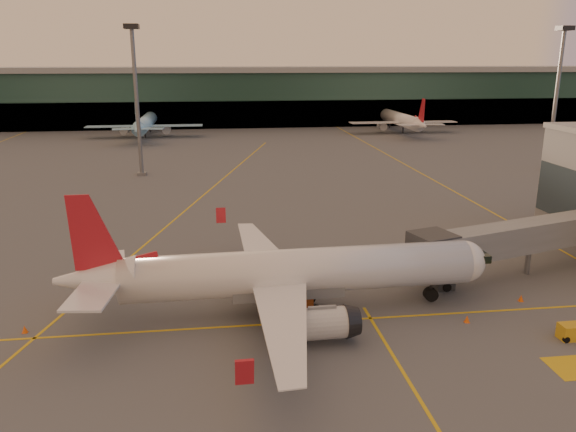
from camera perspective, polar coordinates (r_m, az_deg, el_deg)
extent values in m
plane|color=#4C4F54|center=(40.77, 3.32, -13.80)|extent=(600.00, 600.00, 0.00)
cube|color=gold|center=(45.12, 2.13, -10.70)|extent=(80.00, 0.25, 0.01)
cube|color=gold|center=(82.37, -9.39, 1.41)|extent=(31.30, 115.98, 0.01)
cube|color=gold|center=(112.91, 11.80, 5.15)|extent=(0.25, 160.00, 0.01)
cube|color=gold|center=(35.53, 14.30, -19.22)|extent=(0.25, 30.00, 0.01)
cube|color=#19382D|center=(177.36, -5.30, 11.76)|extent=(400.00, 18.00, 16.00)
cube|color=gray|center=(176.98, -5.38, 14.60)|extent=(400.00, 20.00, 1.60)
cube|color=black|center=(169.22, -5.15, 10.21)|extent=(400.00, 1.00, 8.00)
cylinder|color=slate|center=(101.96, -15.09, 10.94)|extent=(0.70, 0.70, 25.00)
cube|color=black|center=(101.80, -15.62, 18.06)|extent=(2.40, 2.40, 0.80)
cube|color=slate|center=(103.59, -14.61, 4.18)|extent=(1.60, 1.60, 0.50)
cylinder|color=slate|center=(115.14, 25.55, 10.46)|extent=(0.70, 0.70, 25.00)
cube|color=black|center=(115.00, 26.32, 16.74)|extent=(2.40, 2.40, 0.80)
cube|color=slate|center=(116.59, 24.84, 4.48)|extent=(1.60, 1.60, 0.50)
cylinder|color=white|center=(45.31, 1.18, -5.59)|extent=(28.19, 4.32, 3.61)
sphere|color=white|center=(49.59, 17.43, -4.43)|extent=(3.54, 3.54, 3.54)
cube|color=black|center=(49.90, 18.54, -3.85)|extent=(1.68, 2.39, 0.63)
cone|color=white|center=(45.37, -18.96, -6.09)|extent=(6.26, 3.58, 3.43)
cube|color=white|center=(42.47, -19.19, -7.49)|extent=(3.56, 6.12, 0.18)
cylinder|color=silver|center=(41.32, 3.46, -10.83)|extent=(3.83, 2.44, 2.35)
cylinder|color=black|center=(44.01, -0.99, -10.24)|extent=(1.66, 1.30, 1.62)
cylinder|color=black|center=(43.80, -0.99, -9.65)|extent=(0.32, 0.32, 0.99)
cube|color=white|center=(48.13, -17.96, -4.63)|extent=(3.83, 6.23, 0.18)
cylinder|color=silver|center=(51.18, 0.85, -5.41)|extent=(3.83, 2.44, 2.35)
cylinder|color=black|center=(48.24, -1.76, -7.82)|extent=(1.66, 1.30, 1.62)
cylinder|color=black|center=(48.04, -1.77, -7.28)|extent=(0.32, 0.32, 0.99)
cube|color=slate|center=(45.59, -0.12, -7.04)|extent=(8.98, 3.11, 1.44)
cylinder|color=black|center=(49.49, 14.29, -7.70)|extent=(1.15, 0.75, 1.14)
cube|color=slate|center=(58.04, 23.45, -1.79)|extent=(23.57, 9.48, 2.70)
cube|color=#2D3035|center=(50.79, 14.45, -3.36)|extent=(4.25, 4.25, 3.00)
cube|color=#2D3035|center=(53.04, 15.41, -5.72)|extent=(1.60, 2.40, 2.40)
cylinder|color=black|center=(52.39, 15.80, -6.96)|extent=(0.80, 0.40, 0.80)
cylinder|color=black|center=(54.26, 14.90, -6.10)|extent=(0.80, 0.40, 0.80)
cylinder|color=slate|center=(58.81, 23.18, -4.21)|extent=(0.50, 0.50, 2.61)
cube|color=#A14317|center=(46.56, 0.26, -8.76)|extent=(3.40, 2.60, 1.56)
cube|color=silver|center=(45.56, -0.12, -5.99)|extent=(6.11, 2.79, 2.91)
cylinder|color=black|center=(45.33, -1.84, -9.92)|extent=(0.95, 0.39, 0.94)
cylinder|color=black|center=(45.90, 2.86, -9.59)|extent=(0.95, 0.39, 0.94)
cube|color=gold|center=(47.34, 26.93, -10.42)|extent=(1.97, 1.20, 1.17)
cylinder|color=black|center=(46.70, 26.42, -11.18)|extent=(0.49, 0.25, 0.49)
cone|color=#F55B0C|center=(52.50, 22.59, -7.70)|extent=(0.45, 0.45, 0.57)
cube|color=#F55B0C|center=(52.61, 22.56, -7.97)|extent=(0.39, 0.39, 0.03)
cone|color=#F55B0C|center=(47.76, -25.18, -10.36)|extent=(0.45, 0.45, 0.57)
cube|color=#F55B0C|center=(47.87, -25.14, -10.65)|extent=(0.39, 0.39, 0.03)
cone|color=#F55B0C|center=(62.18, -3.24, -2.91)|extent=(0.38, 0.38, 0.48)
cube|color=#F55B0C|center=(62.25, -3.24, -3.10)|extent=(0.32, 0.32, 0.03)
cone|color=#F55B0C|center=(47.09, 17.73, -9.93)|extent=(0.45, 0.45, 0.57)
cube|color=#F55B0C|center=(47.21, 17.70, -10.23)|extent=(0.39, 0.39, 0.03)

